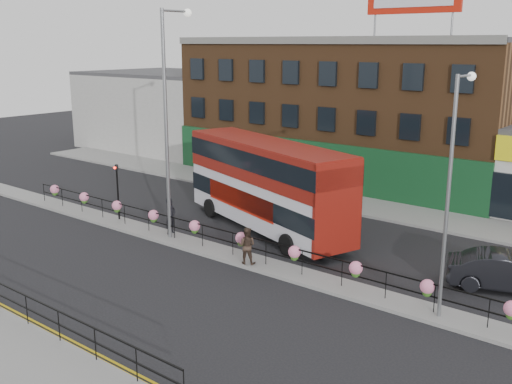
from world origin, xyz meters
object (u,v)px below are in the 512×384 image
Objects in this scene: lamp_column_west at (170,105)px; lamp_column_east at (452,177)px; pedestrian_a at (171,216)px; double_decker_bus at (267,177)px; pedestrian_b at (247,245)px; car at (508,272)px.

lamp_column_west is 14.68m from lamp_column_east.
lamp_column_east is at bearing -105.48° from pedestrian_a.
pedestrian_a is 0.22× the size of lamp_column_east.
double_decker_bus is at bearing 159.53° from lamp_column_east.
double_decker_bus is 7.17× the size of pedestrian_b.
car is 17.33m from lamp_column_west.
pedestrian_b is (-10.12, -4.71, 0.22)m from car.
car is 0.58× the size of lamp_column_east.
pedestrian_a reaches higher than pedestrian_b.
car is at bearing -179.02° from pedestrian_b.
double_decker_bus reaches higher than pedestrian_a.
car is 2.62× the size of pedestrian_a.
car is 0.44× the size of lamp_column_west.
lamp_column_west is at bearing 82.45° from car.
car is 2.96× the size of pedestrian_b.
double_decker_bus is at bearing -85.60° from pedestrian_b.
lamp_column_west is (-15.70, -3.97, 6.16)m from car.
pedestrian_a is at bearing -32.42° from pedestrian_b.
pedestrian_b is (2.63, -4.88, -1.99)m from double_decker_bus.
double_decker_bus is 6.44m from lamp_column_west.
lamp_column_east reaches higher than pedestrian_b.
double_decker_bus is at bearing -53.99° from pedestrian_a.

